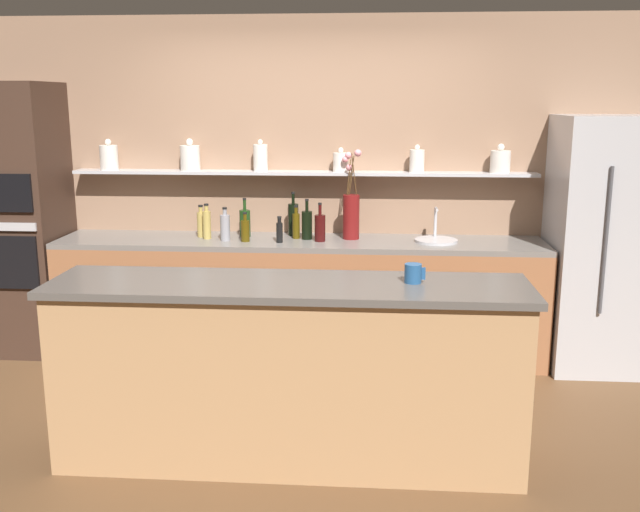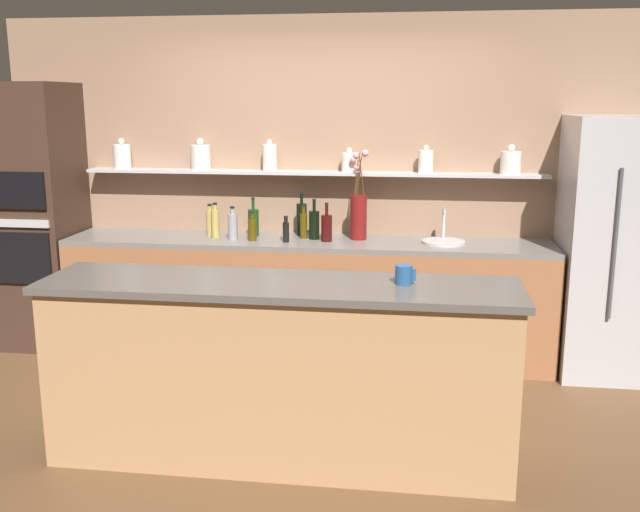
{
  "view_description": "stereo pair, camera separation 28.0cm",
  "coord_description": "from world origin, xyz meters",
  "px_view_note": "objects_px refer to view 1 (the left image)",
  "views": [
    {
      "loc": [
        0.45,
        -4.06,
        1.97
      ],
      "look_at": [
        0.11,
        0.4,
        0.98
      ],
      "focal_mm": 40.0,
      "sensor_mm": 36.0,
      "label": 1
    },
    {
      "loc": [
        0.73,
        -4.03,
        1.97
      ],
      "look_at": [
        0.11,
        0.4,
        0.98
      ],
      "focal_mm": 40.0,
      "sensor_mm": 36.0,
      "label": 2
    }
  ],
  "objects_px": {
    "bottle_wine_1": "(245,223)",
    "bottle_oil_6": "(296,225)",
    "flower_vase": "(351,211)",
    "bottle_spirit_3": "(201,224)",
    "bottle_wine_7": "(293,219)",
    "refrigerator": "(610,244)",
    "bottle_sauce_8": "(279,231)",
    "bottle_oil_2": "(245,230)",
    "sink_fixture": "(436,239)",
    "bottle_wine_4": "(307,224)",
    "bottle_spirit_5": "(207,224)",
    "bottle_wine_9": "(320,227)",
    "oven_tower": "(22,220)",
    "coffee_mug": "(413,273)",
    "bottle_spirit_0": "(225,227)"
  },
  "relations": [
    {
      "from": "bottle_wine_1",
      "to": "bottle_oil_6",
      "type": "height_order",
      "value": "bottle_wine_1"
    },
    {
      "from": "flower_vase",
      "to": "bottle_spirit_3",
      "type": "height_order",
      "value": "flower_vase"
    },
    {
      "from": "bottle_wine_1",
      "to": "bottle_spirit_3",
      "type": "height_order",
      "value": "bottle_wine_1"
    },
    {
      "from": "bottle_wine_7",
      "to": "bottle_spirit_3",
      "type": "bearing_deg",
      "value": -170.61
    },
    {
      "from": "refrigerator",
      "to": "bottle_sauce_8",
      "type": "bearing_deg",
      "value": -178.26
    },
    {
      "from": "bottle_oil_2",
      "to": "bottle_sauce_8",
      "type": "height_order",
      "value": "bottle_oil_2"
    },
    {
      "from": "sink_fixture",
      "to": "bottle_sauce_8",
      "type": "height_order",
      "value": "sink_fixture"
    },
    {
      "from": "sink_fixture",
      "to": "bottle_oil_2",
      "type": "bearing_deg",
      "value": -175.94
    },
    {
      "from": "flower_vase",
      "to": "bottle_wine_1",
      "type": "height_order",
      "value": "flower_vase"
    },
    {
      "from": "bottle_spirit_3",
      "to": "bottle_wine_4",
      "type": "relative_size",
      "value": 0.81
    },
    {
      "from": "bottle_spirit_5",
      "to": "bottle_wine_7",
      "type": "xyz_separation_m",
      "value": [
        0.64,
        0.19,
        0.02
      ]
    },
    {
      "from": "bottle_sauce_8",
      "to": "bottle_wine_9",
      "type": "xyz_separation_m",
      "value": [
        0.3,
        0.07,
        0.02
      ]
    },
    {
      "from": "oven_tower",
      "to": "bottle_wine_9",
      "type": "xyz_separation_m",
      "value": [
        2.34,
        -0.04,
        -0.02
      ]
    },
    {
      "from": "bottle_wine_9",
      "to": "coffee_mug",
      "type": "relative_size",
      "value": 2.66
    },
    {
      "from": "sink_fixture",
      "to": "bottle_spirit_3",
      "type": "height_order",
      "value": "same"
    },
    {
      "from": "bottle_oil_2",
      "to": "bottle_oil_6",
      "type": "height_order",
      "value": "bottle_oil_6"
    },
    {
      "from": "bottle_oil_6",
      "to": "bottle_wine_9",
      "type": "height_order",
      "value": "bottle_wine_9"
    },
    {
      "from": "bottle_spirit_3",
      "to": "bottle_wine_9",
      "type": "height_order",
      "value": "bottle_wine_9"
    },
    {
      "from": "refrigerator",
      "to": "bottle_wine_1",
      "type": "distance_m",
      "value": 2.74
    },
    {
      "from": "bottle_spirit_0",
      "to": "bottle_oil_2",
      "type": "bearing_deg",
      "value": -7.84
    },
    {
      "from": "bottle_wine_7",
      "to": "sink_fixture",
      "type": "bearing_deg",
      "value": -8.84
    },
    {
      "from": "bottle_spirit_3",
      "to": "bottle_oil_6",
      "type": "height_order",
      "value": "bottle_oil_6"
    },
    {
      "from": "bottle_wine_1",
      "to": "bottle_wine_7",
      "type": "height_order",
      "value": "bottle_wine_7"
    },
    {
      "from": "sink_fixture",
      "to": "refrigerator",
      "type": "bearing_deg",
      "value": -2.19
    },
    {
      "from": "refrigerator",
      "to": "bottle_spirit_0",
      "type": "distance_m",
      "value": 2.85
    },
    {
      "from": "bottle_oil_6",
      "to": "bottle_wine_7",
      "type": "relative_size",
      "value": 0.75
    },
    {
      "from": "flower_vase",
      "to": "sink_fixture",
      "type": "distance_m",
      "value": 0.68
    },
    {
      "from": "sink_fixture",
      "to": "bottle_wine_4",
      "type": "height_order",
      "value": "bottle_wine_4"
    },
    {
      "from": "flower_vase",
      "to": "bottle_spirit_3",
      "type": "distance_m",
      "value": 1.17
    },
    {
      "from": "bottle_spirit_3",
      "to": "sink_fixture",
      "type": "bearing_deg",
      "value": -1.71
    },
    {
      "from": "bottle_sauce_8",
      "to": "bottle_spirit_5",
      "type": "bearing_deg",
      "value": 169.55
    },
    {
      "from": "sink_fixture",
      "to": "bottle_sauce_8",
      "type": "relative_size",
      "value": 1.61
    },
    {
      "from": "flower_vase",
      "to": "coffee_mug",
      "type": "bearing_deg",
      "value": -77.22
    },
    {
      "from": "bottle_sauce_8",
      "to": "bottle_wine_1",
      "type": "bearing_deg",
      "value": 144.38
    },
    {
      "from": "bottle_wine_1",
      "to": "bottle_sauce_8",
      "type": "xyz_separation_m",
      "value": [
        0.3,
        -0.21,
        -0.02
      ]
    },
    {
      "from": "bottle_wine_1",
      "to": "bottle_spirit_0",
      "type": "bearing_deg",
      "value": -125.22
    },
    {
      "from": "bottle_oil_2",
      "to": "bottle_sauce_8",
      "type": "distance_m",
      "value": 0.26
    },
    {
      "from": "bottle_spirit_3",
      "to": "coffee_mug",
      "type": "height_order",
      "value": "bottle_spirit_3"
    },
    {
      "from": "bottle_wine_1",
      "to": "refrigerator",
      "type": "bearing_deg",
      "value": -2.93
    },
    {
      "from": "refrigerator",
      "to": "bottle_wine_1",
      "type": "xyz_separation_m",
      "value": [
        -2.73,
        0.14,
        0.1
      ]
    },
    {
      "from": "sink_fixture",
      "to": "bottle_sauce_8",
      "type": "xyz_separation_m",
      "value": [
        -1.17,
        -0.12,
        0.06
      ]
    },
    {
      "from": "bottle_wine_4",
      "to": "coffee_mug",
      "type": "height_order",
      "value": "bottle_wine_4"
    },
    {
      "from": "oven_tower",
      "to": "bottle_oil_6",
      "type": "relative_size",
      "value": 8.18
    },
    {
      "from": "coffee_mug",
      "to": "bottle_wine_1",
      "type": "bearing_deg",
      "value": 125.07
    },
    {
      "from": "bottle_wine_7",
      "to": "bottle_oil_2",
      "type": "bearing_deg",
      "value": -140.74
    },
    {
      "from": "oven_tower",
      "to": "bottle_wine_4",
      "type": "relative_size",
      "value": 6.78
    },
    {
      "from": "flower_vase",
      "to": "bottle_oil_2",
      "type": "xyz_separation_m",
      "value": [
        -0.79,
        -0.17,
        -0.13
      ]
    },
    {
      "from": "bottle_wine_1",
      "to": "bottle_spirit_5",
      "type": "xyz_separation_m",
      "value": [
        -0.28,
        -0.11,
        0.01
      ]
    },
    {
      "from": "bottle_spirit_5",
      "to": "bottle_wine_7",
      "type": "relative_size",
      "value": 0.79
    },
    {
      "from": "sink_fixture",
      "to": "bottle_wine_9",
      "type": "distance_m",
      "value": 0.88
    }
  ]
}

